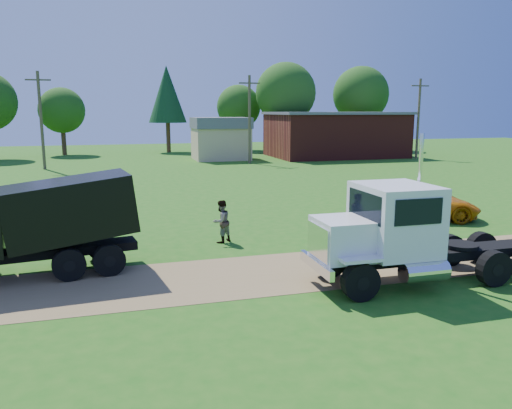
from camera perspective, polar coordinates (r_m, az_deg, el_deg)
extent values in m
plane|color=#1C5913|center=(18.07, 10.18, -6.95)|extent=(140.00, 140.00, 0.00)
cube|color=olive|center=(18.07, 10.18, -6.93)|extent=(120.00, 4.20, 0.01)
cube|color=black|center=(17.15, 19.06, -5.48)|extent=(7.68, 1.01, 0.31)
cylinder|color=black|center=(14.84, 11.85, -8.65)|extent=(1.13, 0.36, 1.13)
cylinder|color=black|center=(14.84, 11.85, -8.65)|extent=(0.40, 0.38, 0.39)
cylinder|color=black|center=(16.71, 8.38, -6.33)|extent=(1.13, 0.36, 1.13)
cylinder|color=black|center=(16.71, 8.38, -6.33)|extent=(0.40, 0.38, 0.39)
cylinder|color=black|center=(17.39, 25.54, -6.61)|extent=(1.13, 0.36, 1.13)
cylinder|color=black|center=(17.39, 25.54, -6.61)|extent=(0.40, 0.38, 0.39)
cylinder|color=black|center=(19.01, 21.22, -4.87)|extent=(1.13, 0.36, 1.13)
cylinder|color=black|center=(19.01, 21.22, -4.87)|extent=(0.40, 0.38, 0.39)
cylinder|color=black|center=(19.82, 24.31, -4.47)|extent=(1.13, 0.36, 1.13)
cylinder|color=black|center=(19.82, 24.31, -4.47)|extent=(0.40, 0.38, 0.39)
cube|color=silver|center=(15.50, 10.30, -3.81)|extent=(1.85, 1.75, 1.23)
cube|color=silver|center=(15.14, 7.15, -4.26)|extent=(0.09, 1.54, 1.02)
cube|color=silver|center=(15.32, 6.91, -6.87)|extent=(0.16, 2.35, 0.31)
cube|color=silver|center=(16.16, 15.59, -1.58)|extent=(2.16, 2.47, 2.15)
cube|color=black|center=(15.56, 12.35, -0.16)|extent=(0.06, 2.05, 0.87)
cube|color=black|center=(15.05, 18.11, -0.81)|extent=(1.54, 0.05, 0.77)
cube|color=black|center=(17.13, 13.54, 0.76)|extent=(1.54, 0.05, 0.77)
cube|color=silver|center=(14.64, 11.95, -6.19)|extent=(1.23, 0.47, 0.10)
cube|color=silver|center=(16.53, 8.44, -4.13)|extent=(1.23, 0.47, 0.10)
cylinder|color=silver|center=(15.75, 18.69, -7.28)|extent=(1.44, 0.62, 0.61)
cylinder|color=silver|center=(17.20, 18.03, -0.11)|extent=(0.14, 0.14, 4.71)
cylinder|color=black|center=(17.81, 22.37, -4.33)|extent=(1.13, 1.13, 0.12)
cube|color=black|center=(18.17, -25.74, -5.23)|extent=(7.79, 2.07, 0.29)
cylinder|color=black|center=(17.26, -20.58, -6.47)|extent=(1.10, 0.49, 1.06)
cylinder|color=black|center=(17.26, -20.58, -6.47)|extent=(0.42, 0.41, 0.37)
cylinder|color=black|center=(19.21, -21.01, -4.79)|extent=(1.10, 0.49, 1.06)
cylinder|color=black|center=(19.21, -21.01, -4.79)|extent=(0.42, 0.41, 0.37)
cylinder|color=black|center=(17.37, -16.43, -6.12)|extent=(1.10, 0.49, 1.06)
cylinder|color=black|center=(17.37, -16.43, -6.12)|extent=(0.42, 0.41, 0.37)
cylinder|color=black|center=(19.31, -17.28, -4.48)|extent=(1.10, 0.49, 1.06)
cylinder|color=black|center=(19.31, -17.28, -4.48)|extent=(0.42, 0.41, 0.37)
cube|color=black|center=(17.88, -20.54, -0.47)|extent=(4.53, 2.91, 2.35)
imported|color=#C36D09|center=(26.55, 18.32, 0.07)|extent=(6.21, 4.33, 1.57)
imported|color=#999999|center=(20.76, -3.99, -1.95)|extent=(1.10, 1.05, 1.78)
cube|color=maroon|center=(61.17, 9.01, 7.79)|extent=(15.00, 10.00, 5.00)
cube|color=#5B5C61|center=(61.10, 9.08, 10.27)|extent=(15.40, 10.40, 0.30)
cube|color=tan|center=(56.76, -4.04, 6.97)|extent=(6.00, 5.00, 3.60)
cube|color=#5B5C61|center=(56.66, -4.07, 9.30)|extent=(6.20, 5.40, 1.20)
cylinder|color=brown|center=(50.83, -23.34, 8.76)|extent=(0.28, 0.28, 9.00)
cube|color=brown|center=(50.89, -23.66, 12.92)|extent=(2.20, 0.14, 0.14)
cylinder|color=brown|center=(52.26, -0.75, 9.65)|extent=(0.28, 0.28, 9.00)
cube|color=brown|center=(52.33, -0.76, 13.70)|extent=(2.20, 0.14, 0.14)
cylinder|color=brown|center=(60.66, 18.06, 9.27)|extent=(0.28, 0.28, 9.00)
cube|color=brown|center=(60.72, 18.26, 12.76)|extent=(2.20, 0.14, 0.14)
cylinder|color=#3C2418|center=(67.02, -21.10, 6.58)|extent=(0.56, 0.56, 2.95)
sphere|color=#214A12|center=(66.91, -21.33, 10.00)|extent=(5.57, 5.57, 5.57)
cylinder|color=#3C2418|center=(67.87, -9.99, 7.59)|extent=(0.56, 0.56, 3.95)
cone|color=black|center=(67.81, -10.14, 12.31)|extent=(4.97, 4.97, 7.34)
cylinder|color=#3C2418|center=(70.27, -1.98, 7.54)|extent=(0.56, 0.56, 3.21)
sphere|color=#214A12|center=(70.17, -2.00, 11.08)|extent=(6.04, 6.04, 6.04)
cylinder|color=#3C2418|center=(66.75, 3.36, 7.77)|extent=(0.56, 0.56, 4.16)
sphere|color=#214A12|center=(66.71, 3.42, 12.62)|extent=(7.85, 7.85, 7.85)
cylinder|color=#3C2418|center=(73.36, 11.71, 7.82)|extent=(0.56, 0.56, 4.14)
sphere|color=#214A12|center=(73.32, 11.88, 12.21)|extent=(7.81, 7.81, 7.81)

